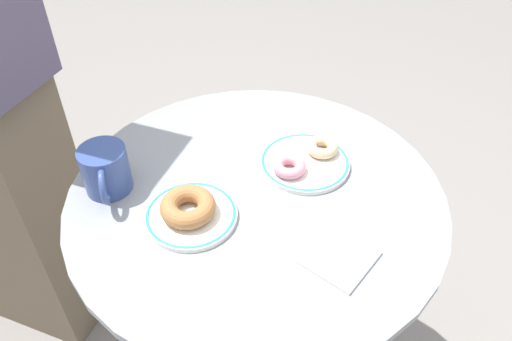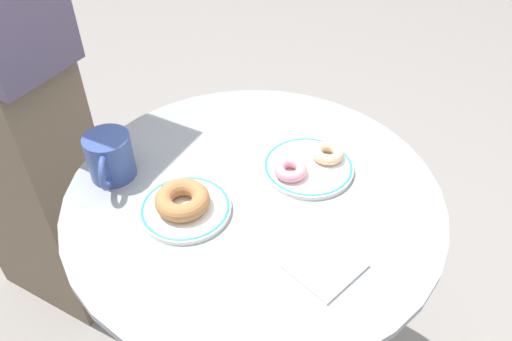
# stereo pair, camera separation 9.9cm
# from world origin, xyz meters

# --- Properties ---
(cafe_table) EXTENTS (0.74, 0.74, 0.75)m
(cafe_table) POSITION_xyz_m (0.00, 0.00, 0.49)
(cafe_table) COLOR gray
(cafe_table) RESTS_ON ground
(plate_left) EXTENTS (0.17, 0.17, 0.01)m
(plate_left) POSITION_xyz_m (-0.13, 0.04, 0.75)
(plate_left) COLOR white
(plate_left) RESTS_ON cafe_table
(plate_right) EXTENTS (0.19, 0.19, 0.01)m
(plate_right) POSITION_xyz_m (0.13, -0.01, 0.75)
(plate_right) COLOR white
(plate_right) RESTS_ON cafe_table
(donut_cinnamon) EXTENTS (0.14, 0.14, 0.03)m
(donut_cinnamon) POSITION_xyz_m (-0.13, 0.04, 0.78)
(donut_cinnamon) COLOR #A36B3D
(donut_cinnamon) RESTS_ON plate_left
(donut_glazed) EXTENTS (0.08, 0.08, 0.02)m
(donut_glazed) POSITION_xyz_m (0.18, -0.01, 0.77)
(donut_glazed) COLOR #E0B789
(donut_glazed) RESTS_ON plate_right
(donut_pink_frosted) EXTENTS (0.07, 0.07, 0.02)m
(donut_pink_frosted) POSITION_xyz_m (0.08, -0.01, 0.77)
(donut_pink_frosted) COLOR pink
(donut_pink_frosted) RESTS_ON plate_right
(paper_napkin) EXTENTS (0.12, 0.12, 0.01)m
(paper_napkin) POSITION_xyz_m (-0.01, -0.21, 0.75)
(paper_napkin) COLOR white
(paper_napkin) RESTS_ON cafe_table
(coffee_mug) EXTENTS (0.10, 0.12, 0.09)m
(coffee_mug) POSITION_xyz_m (-0.20, 0.21, 0.79)
(coffee_mug) COLOR #334784
(coffee_mug) RESTS_ON cafe_table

